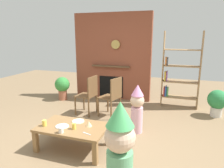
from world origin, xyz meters
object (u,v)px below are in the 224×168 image
Objects in this scene: dining_chair_left at (89,93)px; dining_chair_middle at (113,95)px; child_in_pink at (137,107)px; coffee_table at (73,129)px; potted_plant_short at (62,86)px; paper_cup_near_right at (61,130)px; potted_plant_tall at (217,101)px; paper_plate_rear at (78,121)px; paper_cup_near_left at (44,123)px; paper_plate_front at (62,126)px; birthday_cake_slice at (89,124)px; bookshelf at (178,73)px; paper_cup_center at (74,126)px; child_with_cone_hat at (120,152)px.

dining_chair_middle is (0.56, 0.02, 0.00)m from dining_chair_left.
child_in_pink is 0.88m from dining_chair_middle.
potted_plant_short is (-1.57, 2.22, 0.06)m from coffee_table.
potted_plant_tall is (2.45, 2.49, -0.07)m from paper_cup_near_right.
paper_cup_near_right is 0.45m from paper_plate_rear.
paper_plate_front is at bearing 12.42° from paper_cup_near_left.
paper_cup_near_right is 0.86× the size of birthday_cake_slice.
potted_plant_short is (-2.42, 1.33, -0.10)m from child_in_pink.
child_in_pink is at bearing -110.58° from bookshelf.
paper_cup_center is at bearing -117.77° from bookshelf.
paper_cup_near_left is 0.40m from paper_cup_near_right.
child_with_cone_hat is (1.02, -0.83, 0.29)m from coffee_table.
bookshelf reaches higher than dining_chair_middle.
potted_plant_tall is (2.40, 2.05, -0.04)m from paper_plate_rear.
child_with_cone_hat is 1.91× the size of potted_plant_tall.
coffee_table is 1.51m from dining_chair_left.
dining_chair_middle reaches higher than paper_plate_rear.
paper_plate_rear is at bearing 59.60° from paper_plate_front.
child_in_pink is 2.76m from potted_plant_short.
paper_cup_near_left is 0.11× the size of dining_chair_middle.
potted_plant_tall is at bearing -75.02° from child_with_cone_hat.
potted_plant_short is at bearing 121.43° from paper_cup_near_right.
paper_cup_near_left is 0.29m from paper_plate_front.
paper_cup_near_left reaches higher than birthday_cake_slice.
birthday_cake_slice is 2.80m from potted_plant_short.
child_with_cone_hat is 1.79× the size of potted_plant_short.
paper_cup_center reaches higher than coffee_table.
birthday_cake_slice reaches higher than paper_plate_front.
paper_cup_near_right is 0.10× the size of dining_chair_middle.
potted_plant_tall reaches higher than paper_cup_near_left.
paper_cup_center is at bearing 112.80° from dining_chair_left.
dining_chair_middle reaches higher than paper_cup_center.
paper_cup_near_right is 0.14× the size of potted_plant_tall.
paper_cup_near_left is 0.15× the size of potted_plant_short.
potted_plant_short reaches higher than paper_cup_near_left.
bookshelf is at bearing 61.83° from paper_cup_near_right.
paper_cup_center is at bearing -2.61° from paper_plate_front.
coffee_table is 5.54× the size of paper_plate_rear.
paper_cup_near_right is 1.75m from dining_chair_middle.
bookshelf is at bearing 58.70° from paper_plate_front.
bookshelf reaches higher than paper_plate_rear.
potted_plant_short is at bearing -26.39° from dining_chair_left.
bookshelf reaches higher than paper_cup_near_right.
paper_plate_rear is at bearing 89.72° from coffee_table.
child_with_cone_hat is 1.74m from child_in_pink.
paper_cup_center reaches higher than paper_plate_rear.
paper_cup_near_left is 2.61m from potted_plant_short.
dining_chair_left is at bearing 87.93° from paper_cup_near_left.
bookshelf is at bearing 55.18° from paper_cup_near_left.
paper_plate_rear is 0.21× the size of child_in_pink.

